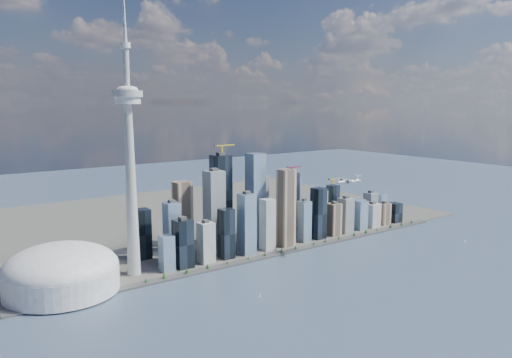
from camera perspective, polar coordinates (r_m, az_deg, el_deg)
ground at (r=952.87m, az=11.39°, el=-12.27°), size 4000.00×4000.00×0.00m
seawall at (r=1125.90m, az=1.91°, el=-8.67°), size 1100.00×22.00×4.00m
land at (r=1494.28m, az=-8.77°, el=-4.41°), size 1400.00×900.00×3.00m
shoreline_trees at (r=1123.89m, az=1.91°, el=-8.34°), size 960.53×7.20×8.80m
skyscraper_cluster at (r=1208.82m, az=1.63°, el=-3.92°), size 736.00×142.00×239.84m
needle_tower at (r=981.62m, az=-14.22°, el=2.45°), size 56.00×56.00×550.50m
dome_stadium at (r=971.21m, az=-21.35°, el=-9.84°), size 200.00×200.00×86.00m
airplane at (r=1129.52m, az=10.49°, el=-0.26°), size 68.67×61.01×16.78m
sailboat_west at (r=900.05m, az=0.48°, el=-13.17°), size 6.67×3.81×9.43m
sailboat_east at (r=1334.93m, az=22.78°, el=-6.51°), size 7.47×2.51×10.34m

